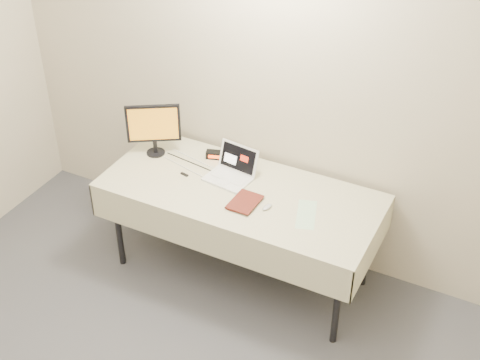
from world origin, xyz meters
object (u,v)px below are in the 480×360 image
at_px(table, 240,198).
at_px(book, 233,186).
at_px(laptop, 232,170).
at_px(monitor, 153,126).

xyz_separation_m(table, book, (0.01, -0.12, 0.18)).
bearing_deg(laptop, table, -36.34).
distance_m(table, book, 0.21).
distance_m(laptop, monitor, 0.65).
bearing_deg(table, book, -86.53).
bearing_deg(laptop, book, -53.98).
bearing_deg(monitor, laptop, -32.72).
distance_m(monitor, book, 0.80).
xyz_separation_m(table, monitor, (-0.74, 0.12, 0.29)).
xyz_separation_m(laptop, book, (0.13, -0.23, 0.06)).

